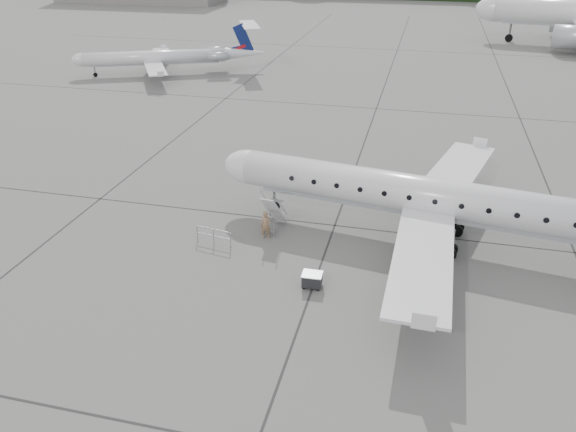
% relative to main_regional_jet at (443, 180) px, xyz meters
% --- Properties ---
extents(ground, '(320.00, 320.00, 0.00)m').
position_rel_main_regional_jet_xyz_m(ground, '(-1.57, -5.15, -3.93)').
color(ground, slate).
rests_on(ground, ground).
extents(main_regional_jet, '(33.70, 26.52, 7.87)m').
position_rel_main_regional_jet_xyz_m(main_regional_jet, '(0.00, 0.00, 0.00)').
color(main_regional_jet, silver).
rests_on(main_regional_jet, ground).
extents(airstair, '(1.16, 2.21, 2.47)m').
position_rel_main_regional_jet_xyz_m(airstair, '(-9.59, -0.74, -2.70)').
color(airstair, silver).
rests_on(airstair, ground).
extents(passenger, '(0.69, 0.51, 1.72)m').
position_rel_main_regional_jet_xyz_m(passenger, '(-9.78, -1.93, -3.08)').
color(passenger, '#816246').
rests_on(passenger, ground).
extents(safety_railing, '(2.18, 0.44, 1.00)m').
position_rel_main_regional_jet_xyz_m(safety_railing, '(-12.53, -3.38, -3.43)').
color(safety_railing, '#919399').
rests_on(safety_railing, ground).
extents(baggage_cart, '(0.99, 0.81, 0.84)m').
position_rel_main_regional_jet_xyz_m(baggage_cart, '(-6.10, -6.28, -3.51)').
color(baggage_cart, black).
rests_on(baggage_cart, ground).
extents(bg_regional_left, '(26.71, 23.53, 5.81)m').
position_rel_main_regional_jet_xyz_m(bg_regional_left, '(-34.34, 34.93, -1.03)').
color(bg_regional_left, silver).
rests_on(bg_regional_left, ground).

